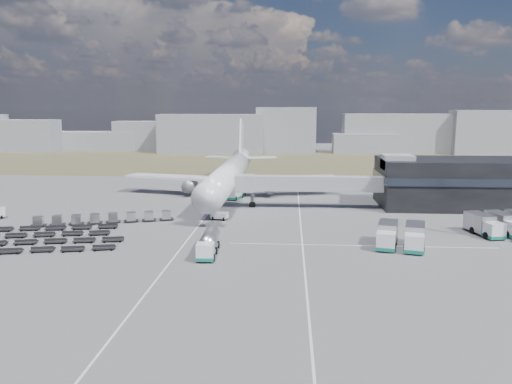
{
  "coord_description": "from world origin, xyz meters",
  "views": [
    {
      "loc": [
        13.93,
        -81.6,
        20.56
      ],
      "look_at": [
        7.31,
        15.68,
        4.0
      ],
      "focal_mm": 35.0,
      "sensor_mm": 36.0,
      "label": 1
    }
  ],
  "objects": [
    {
      "name": "lane_markings",
      "position": [
        9.77,
        3.0,
        0.01
      ],
      "size": [
        47.12,
        110.0,
        0.01
      ],
      "color": "silver",
      "rests_on": "ground"
    },
    {
      "name": "jet_bridge",
      "position": [
        15.9,
        20.42,
        5.05
      ],
      "size": [
        30.3,
        3.8,
        7.05
      ],
      "color": "#939399",
      "rests_on": "ground"
    },
    {
      "name": "fuel_tanker",
      "position": [
        2.52,
        -13.7,
        1.52
      ],
      "size": [
        2.8,
        9.52,
        3.05
      ],
      "rotation": [
        0.0,
        0.0,
        0.04
      ],
      "color": "white",
      "rests_on": "ground"
    },
    {
      "name": "ground",
      "position": [
        0.0,
        0.0,
        0.0
      ],
      "size": [
        420.0,
        420.0,
        0.0
      ],
      "primitive_type": "plane",
      "color": "#565659",
      "rests_on": "ground"
    },
    {
      "name": "skyline",
      "position": [
        12.22,
        149.82,
        8.38
      ],
      "size": [
        292.75,
        25.65,
        20.69
      ],
      "color": "#8E919B",
      "rests_on": "ground"
    },
    {
      "name": "airliner",
      "position": [
        0.0,
        32.38,
        5.29
      ],
      "size": [
        51.59,
        64.53,
        17.62
      ],
      "color": "white",
      "rests_on": "ground"
    },
    {
      "name": "service_trucks_near",
      "position": [
        30.52,
        -8.46,
        1.75
      ],
      "size": [
        8.43,
        9.39,
        3.22
      ],
      "rotation": [
        0.0,
        0.0,
        -0.25
      ],
      "color": "white",
      "rests_on": "ground"
    },
    {
      "name": "grass_strip",
      "position": [
        0.0,
        110.0,
        0.01
      ],
      "size": [
        420.0,
        90.0,
        0.01
      ],
      "primitive_type": "cube",
      "color": "#48482B",
      "rests_on": "ground"
    },
    {
      "name": "uld_row",
      "position": [
        -19.16,
        3.53,
        0.99
      ],
      "size": [
        23.94,
        8.73,
        1.66
      ],
      "rotation": [
        0.0,
        0.0,
        0.3
      ],
      "color": "black",
      "rests_on": "ground"
    },
    {
      "name": "service_trucks_far",
      "position": [
        49.26,
        0.65,
        1.69
      ],
      "size": [
        11.8,
        9.99,
        3.11
      ],
      "rotation": [
        0.0,
        0.0,
        0.25
      ],
      "color": "white",
      "rests_on": "ground"
    },
    {
      "name": "pushback_tug",
      "position": [
        1.05,
        8.0,
        0.69
      ],
      "size": [
        3.26,
        2.23,
        1.38
      ],
      "primitive_type": "cube",
      "rotation": [
        0.0,
        0.0,
        -0.19
      ],
      "color": "white",
      "rests_on": "ground"
    },
    {
      "name": "catering_truck",
      "position": [
        1.55,
        29.77,
        1.41
      ],
      "size": [
        3.89,
        6.42,
        2.75
      ],
      "rotation": [
        0.0,
        0.0,
        -0.25
      ],
      "color": "white",
      "rests_on": "ground"
    },
    {
      "name": "baggage_dollies",
      "position": [
        -29.18,
        -9.35,
        0.39
      ],
      "size": [
        35.05,
        21.26,
        0.78
      ],
      "rotation": [
        0.0,
        0.0,
        0.2
      ],
      "color": "black",
      "rests_on": "ground"
    },
    {
      "name": "terminal",
      "position": [
        47.77,
        23.96,
        5.25
      ],
      "size": [
        30.4,
        16.4,
        11.0
      ],
      "color": "black",
      "rests_on": "ground"
    }
  ]
}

